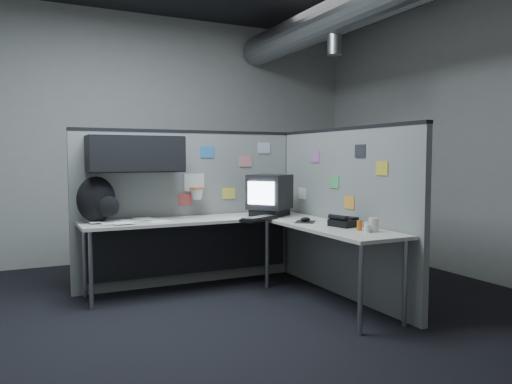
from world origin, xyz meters
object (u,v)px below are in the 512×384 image
monitor (270,195)px  desk (232,232)px  phone (344,222)px  keyboard (259,219)px  backpack (97,200)px

monitor → desk: bearing=-152.0°
phone → keyboard: bearing=124.2°
desk → monitor: size_ratio=4.38×
desk → monitor: 0.63m
keyboard → backpack: 1.54m
desk → monitor: bearing=19.1°
monitor → keyboard: 0.47m
monitor → keyboard: (-0.28, -0.31, -0.20)m
desk → keyboard: bearing=-32.1°
desk → phone: 1.12m
keyboard → backpack: bearing=178.6°
keyboard → desk: bearing=166.4°
monitor → backpack: bearing=-178.0°
keyboard → phone: phone is taller
desk → backpack: (-1.21, 0.38, 0.33)m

